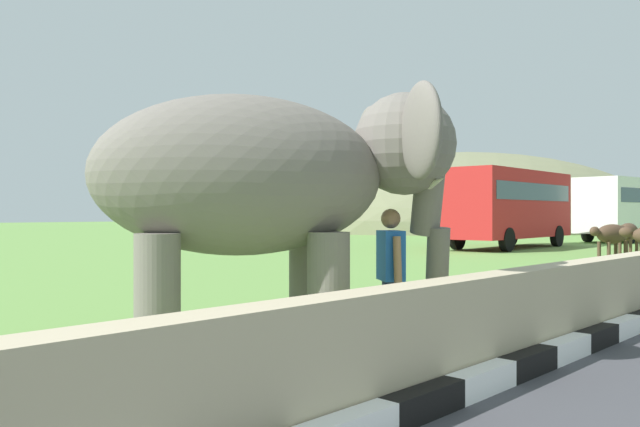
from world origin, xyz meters
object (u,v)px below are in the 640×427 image
bus_red (509,203)px  bus_white (632,205)px  person_handler (391,271)px  elephant (274,181)px  cow_far (628,233)px  cow_mid (611,235)px

bus_red → bus_white: bearing=-8.4°
person_handler → bus_white: bus_white is taller
elephant → person_handler: bearing=-22.3°
elephant → bus_red: (22.40, 8.75, 0.13)m
elephant → cow_far: 20.67m
bus_white → cow_far: 14.07m
person_handler → bus_white: 33.39m
elephant → bus_red: size_ratio=0.46×
elephant → cow_far: bearing=8.3°
person_handler → bus_white: (32.49, 7.61, 1.15)m
person_handler → cow_mid: (16.26, 3.15, -0.06)m
bus_red → cow_far: bearing=-108.9°
elephant → cow_mid: (17.60, 2.60, -1.08)m
elephant → bus_red: 24.05m
bus_red → bus_white: same height
elephant → person_handler: elephant is taller
elephant → cow_far: size_ratio=2.08×
cow_far → bus_white: bearing=17.0°
person_handler → cow_mid: bearing=10.9°
bus_white → cow_far: bearing=-163.0°
elephant → bus_white: (33.83, 7.07, 0.13)m
elephant → cow_far: (20.42, 2.98, -1.08)m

